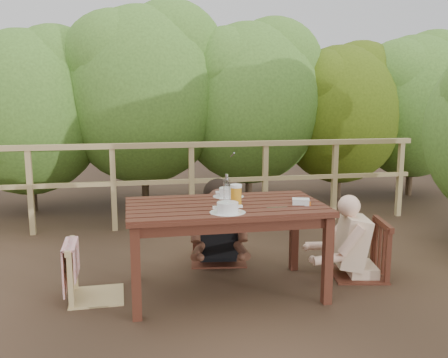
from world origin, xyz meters
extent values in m
plane|color=#442F20|center=(0.00, 0.00, 0.00)|extent=(60.00, 60.00, 0.00)
cube|color=#3E1C12|center=(0.00, 0.00, 0.35)|extent=(1.51, 0.85, 0.70)
cube|color=tan|center=(-0.99, 0.09, 0.42)|extent=(0.43, 0.43, 0.84)
cube|color=#3E1C12|center=(0.08, 0.75, 0.51)|extent=(0.57, 0.57, 1.01)
cube|color=#3E1C12|center=(1.19, 0.12, 0.46)|extent=(0.54, 0.54, 0.92)
cube|color=tan|center=(0.00, 2.00, 0.51)|extent=(5.60, 0.10, 1.01)
cylinder|color=white|center=(-0.04, -0.27, 0.74)|extent=(0.26, 0.26, 0.09)
cylinder|color=silver|center=(0.08, 0.28, 0.74)|extent=(0.26, 0.26, 0.09)
ellipsoid|color=olive|center=(-0.04, -0.22, 0.74)|extent=(0.13, 0.10, 0.08)
cylinder|color=orange|center=(0.08, -0.04, 0.78)|extent=(0.09, 0.09, 0.17)
cylinder|color=silver|center=(0.03, 0.10, 0.81)|extent=(0.06, 0.06, 0.23)
cube|color=white|center=(0.57, -0.12, 0.73)|extent=(0.16, 0.13, 0.06)
camera|label=1|loc=(-0.72, -3.57, 1.53)|focal=38.77mm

